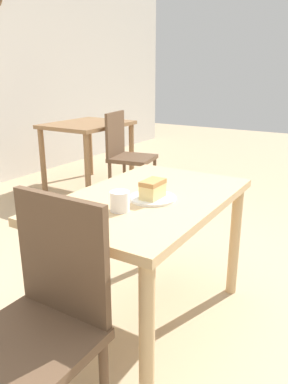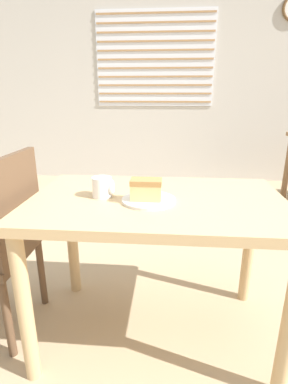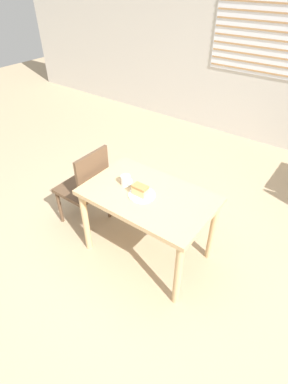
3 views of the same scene
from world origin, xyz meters
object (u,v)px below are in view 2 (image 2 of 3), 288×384
(plate, at_px, (149,200))
(cake_slice, at_px, (146,189))
(coffee_mug, at_px, (103,187))
(dining_table_near, at_px, (157,221))

(plate, bearing_deg, cake_slice, -146.69)
(plate, relative_size, cake_slice, 1.77)
(plate, distance_m, coffee_mug, 0.21)
(cake_slice, height_order, coffee_mug, cake_slice)
(dining_table_near, height_order, coffee_mug, coffee_mug)
(dining_table_near, xyz_separation_m, coffee_mug, (-0.23, -0.00, 0.15))
(plate, height_order, cake_slice, cake_slice)
(coffee_mug, bearing_deg, cake_slice, -14.75)
(plate, distance_m, cake_slice, 0.05)
(plate, xyz_separation_m, coffee_mug, (-0.20, 0.04, 0.04))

